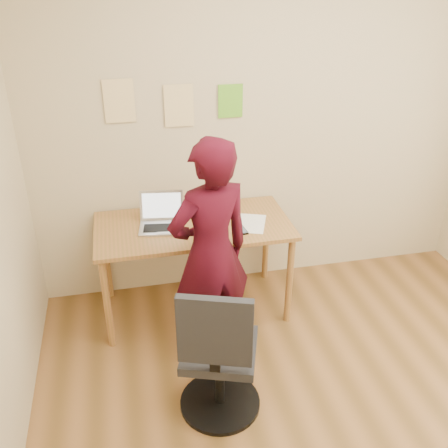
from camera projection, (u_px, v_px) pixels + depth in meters
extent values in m
cube|color=brown|center=(339.00, 441.00, 2.86)|extent=(3.50, 3.50, 0.04)
cube|color=#C4B68F|center=(262.00, 121.00, 3.75)|extent=(3.50, 0.04, 2.70)
cube|color=#9C6735|center=(193.00, 226.00, 3.59)|extent=(1.40, 0.70, 0.03)
cylinder|color=#9C6735|center=(107.00, 304.00, 3.38)|extent=(0.05, 0.05, 0.71)
cylinder|color=#9C6735|center=(289.00, 281.00, 3.63)|extent=(0.05, 0.05, 0.71)
cylinder|color=#9C6735|center=(106.00, 258.00, 3.90)|extent=(0.05, 0.05, 0.71)
cylinder|color=#9C6735|center=(266.00, 241.00, 4.14)|extent=(0.05, 0.05, 0.71)
cube|color=#B9B9C0|center=(162.00, 228.00, 3.52)|extent=(0.34, 0.26, 0.01)
cube|color=black|center=(162.00, 227.00, 3.51)|extent=(0.27, 0.16, 0.00)
cube|color=#B9B9C0|center=(162.00, 205.00, 3.58)|extent=(0.32, 0.11, 0.21)
cube|color=white|center=(162.00, 205.00, 3.58)|extent=(0.28, 0.09, 0.17)
cube|color=white|center=(250.00, 223.00, 3.59)|extent=(0.30, 0.35, 0.00)
cube|color=black|center=(242.00, 230.00, 3.49)|extent=(0.08, 0.13, 0.01)
cube|color=#3F4C59|center=(242.00, 230.00, 3.49)|extent=(0.06, 0.10, 0.00)
cube|color=#EECF8E|center=(119.00, 101.00, 3.42)|extent=(0.21, 0.00, 0.30)
cube|color=#EECF8E|center=(179.00, 106.00, 3.53)|extent=(0.21, 0.00, 0.30)
cube|color=#64B929|center=(230.00, 101.00, 3.59)|extent=(0.18, 0.00, 0.24)
cube|color=black|center=(220.00, 350.00, 2.87)|extent=(0.53, 0.53, 0.06)
cube|color=black|center=(215.00, 331.00, 2.56)|extent=(0.39, 0.17, 0.42)
cube|color=black|center=(215.00, 362.00, 2.66)|extent=(0.07, 0.05, 0.11)
cylinder|color=black|center=(220.00, 379.00, 2.98)|extent=(0.06, 0.06, 0.42)
cylinder|color=black|center=(220.00, 402.00, 3.07)|extent=(0.49, 0.49, 0.03)
imported|color=#360712|center=(211.00, 254.00, 3.15)|extent=(0.65, 0.53, 1.55)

